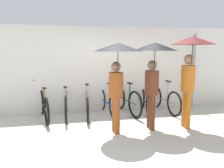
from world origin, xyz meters
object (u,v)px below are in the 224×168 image
object	(u,v)px
parked_bicycle_5	(145,101)
pedestrian_leading	(117,62)
parked_bicycle_4	(127,100)
parked_bicycle_6	(164,99)
pedestrian_trailing	(191,58)
parked_bicycle_1	(66,104)
parked_bicycle_2	(87,104)
parked_bicycle_0	(44,106)
pedestrian_center	(154,62)
parked_bicycle_3	(107,102)

from	to	relation	value
parked_bicycle_5	pedestrian_leading	bearing A→B (deg)	150.01
parked_bicycle_5	pedestrian_leading	size ratio (longest dim) A/B	0.81
parked_bicycle_4	pedestrian_leading	bearing A→B (deg)	145.45
parked_bicycle_6	parked_bicycle_4	bearing A→B (deg)	81.59
pedestrian_leading	pedestrian_trailing	world-z (taller)	pedestrian_trailing
parked_bicycle_1	parked_bicycle_6	world-z (taller)	parked_bicycle_1
parked_bicycle_1	pedestrian_trailing	xyz separation A→B (m)	(2.83, -1.46, 1.29)
parked_bicycle_6	parked_bicycle_2	bearing A→B (deg)	84.82
parked_bicycle_0	pedestrian_center	distance (m)	3.12
pedestrian_leading	parked_bicycle_1	bearing A→B (deg)	-56.56
parked_bicycle_3	parked_bicycle_0	bearing A→B (deg)	83.49
parked_bicycle_1	parked_bicycle_6	size ratio (longest dim) A/B	1.01
parked_bicycle_0	parked_bicycle_6	bearing A→B (deg)	-101.57
parked_bicycle_0	pedestrian_trailing	distance (m)	3.91
parked_bicycle_0	parked_bicycle_2	world-z (taller)	parked_bicycle_2
parked_bicycle_0	parked_bicycle_1	world-z (taller)	parked_bicycle_0
parked_bicycle_3	pedestrian_trailing	distance (m)	2.60
parked_bicycle_3	pedestrian_leading	bearing A→B (deg)	168.61
parked_bicycle_5	parked_bicycle_1	bearing A→B (deg)	99.90
pedestrian_leading	parked_bicycle_6	bearing A→B (deg)	-144.50
parked_bicycle_1	parked_bicycle_6	bearing A→B (deg)	-89.60
parked_bicycle_2	parked_bicycle_3	world-z (taller)	parked_bicycle_2
parked_bicycle_4	parked_bicycle_6	world-z (taller)	parked_bicycle_4
parked_bicycle_5	pedestrian_center	world-z (taller)	pedestrian_center
parked_bicycle_1	pedestrian_leading	xyz separation A→B (m)	(1.12, -1.46, 1.22)
parked_bicycle_1	parked_bicycle_2	xyz separation A→B (m)	(0.58, -0.05, -0.02)
parked_bicycle_3	pedestrian_trailing	bearing A→B (deg)	-141.94
parked_bicycle_4	parked_bicycle_6	xyz separation A→B (m)	(1.16, -0.04, -0.02)
parked_bicycle_2	parked_bicycle_4	size ratio (longest dim) A/B	1.00
parked_bicycle_4	pedestrian_trailing	size ratio (longest dim) A/B	0.81
parked_bicycle_2	parked_bicycle_3	xyz separation A→B (m)	(0.58, 0.09, 0.01)
parked_bicycle_5	pedestrian_leading	xyz separation A→B (m)	(-1.20, -1.52, 1.24)
parked_bicycle_0	pedestrian_leading	size ratio (longest dim) A/B	0.88
parked_bicycle_6	pedestrian_leading	bearing A→B (deg)	122.87
parked_bicycle_4	pedestrian_trailing	bearing A→B (deg)	-156.37
parked_bicycle_3	pedestrian_center	bearing A→B (deg)	-160.23
parked_bicycle_2	pedestrian_leading	xyz separation A→B (m)	(0.54, -1.41, 1.24)
parked_bicycle_0	pedestrian_leading	distance (m)	2.52
parked_bicycle_0	pedestrian_center	bearing A→B (deg)	-130.15
parked_bicycle_0	parked_bicycle_2	xyz separation A→B (m)	(1.16, 0.01, -0.02)
pedestrian_leading	pedestrian_trailing	xyz separation A→B (m)	(1.71, -0.00, 0.07)
parked_bicycle_3	parked_bicycle_5	size ratio (longest dim) A/B	1.05
parked_bicycle_1	pedestrian_trailing	size ratio (longest dim) A/B	0.83
parked_bicycle_0	parked_bicycle_5	size ratio (longest dim) A/B	1.08
parked_bicycle_4	parked_bicycle_5	size ratio (longest dim) A/B	1.06
parked_bicycle_3	parked_bicycle_1	bearing A→B (deg)	82.48
parked_bicycle_1	parked_bicycle_5	xyz separation A→B (m)	(2.32, 0.06, -0.02)
parked_bicycle_5	pedestrian_trailing	bearing A→B (deg)	-153.19
parked_bicycle_0	parked_bicycle_4	distance (m)	2.32
parked_bicycle_3	pedestrian_center	size ratio (longest dim) A/B	0.85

